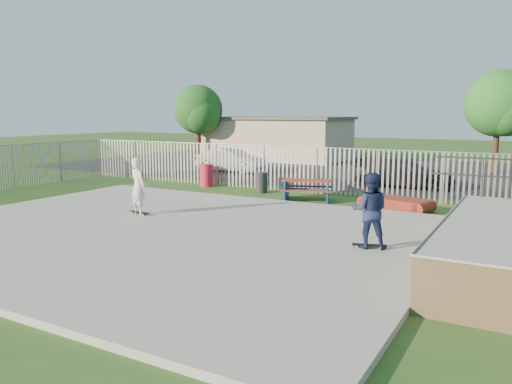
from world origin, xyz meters
The scene contains 17 objects.
ground centered at (0.00, 0.00, 0.00)m, with size 120.00×120.00×0.00m, color #264F1B.
concrete_slab centered at (0.00, 0.00, 0.07)m, with size 15.00×12.00×0.15m, color #989893.
fence centered at (1.00, 4.59, 1.00)m, with size 26.04×16.02×2.00m.
picnic_table centered at (1.32, 7.22, 0.42)m, with size 2.40×2.19×0.83m.
funbox centered at (4.91, 6.98, 0.22)m, with size 2.37×1.60×0.43m.
trash_bin_red centered at (-4.40, 8.43, 0.53)m, with size 0.63×0.63×1.06m, color #B71C34.
trash_bin_grey centered at (-1.21, 8.06, 0.45)m, with size 0.54×0.54×0.90m, color #242527.
parking_lot centered at (0.00, 19.00, 0.01)m, with size 40.00×18.00×0.02m, color black.
car_silver centered at (-6.37, 13.74, 0.71)m, with size 1.46×4.20×1.38m, color #A8A8AD.
car_dark centered at (3.82, 12.76, 0.70)m, with size 1.89×4.65×1.35m, color black.
building centered at (-8.00, 23.00, 1.61)m, with size 10.40×6.40×3.20m.
tree_left centered at (-12.78, 19.42, 3.71)m, with size 3.58×3.58×5.52m.
tree_mid centered at (7.08, 21.44, 4.00)m, with size 3.85×3.85×5.94m.
skateboard_a centered at (5.75, 0.91, 0.19)m, with size 0.82×0.43×0.08m.
skateboard_b centered at (-2.07, 1.26, 0.19)m, with size 0.82×0.29×0.08m.
skater_navy centered at (5.75, 0.91, 1.09)m, with size 0.91×0.71×1.87m, color #162145.
skater_white centered at (-2.07, 1.26, 1.09)m, with size 0.68×0.45×1.87m, color silver.
Camera 1 is at (9.21, -10.89, 3.43)m, focal length 35.00 mm.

